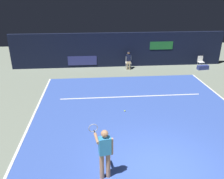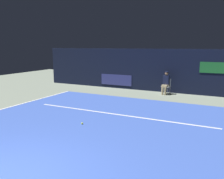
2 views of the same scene
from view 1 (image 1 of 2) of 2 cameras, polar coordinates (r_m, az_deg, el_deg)
ground_plane at (r=11.40m, az=6.22°, el=-5.48°), size 31.55×31.55×0.00m
court_surface at (r=11.40m, az=6.22°, el=-5.45°), size 10.01×10.09×0.01m
line_sideline_right at (r=11.55m, az=-18.84°, el=-6.19°), size 0.10×10.09×0.01m
line_service at (r=12.95m, az=4.76°, el=-1.74°), size 7.81×0.10×0.01m
back_wall at (r=18.07m, az=1.76°, el=9.75°), size 16.28×0.33×2.60m
tennis_player at (r=7.18m, az=-1.86°, el=-14.91°), size 0.74×0.93×1.73m
line_judge_on_chair at (r=17.59m, az=4.09°, el=7.28°), size 0.49×0.57×1.32m
courtside_chair_near at (r=19.17m, az=21.01°, el=6.56°), size 0.44×0.42×0.88m
tennis_ball at (r=11.34m, az=3.17°, el=-5.28°), size 0.07×0.07×0.07m
equipment_bag at (r=18.79m, az=21.48°, el=5.08°), size 0.87×0.42×0.32m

